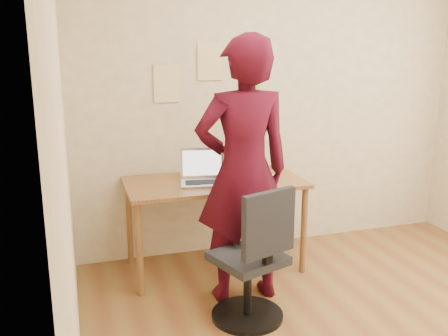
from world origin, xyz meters
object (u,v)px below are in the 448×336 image
object	(u,v)px
desk	(214,191)
laptop	(203,176)
phone	(259,184)
office_chair	(254,266)
person	(243,172)

from	to	relation	value
desk	laptop	bearing A→B (deg)	-169.13
desk	laptop	xyz separation A→B (m)	(-0.10, -0.02, 0.14)
laptop	desk	bearing A→B (deg)	22.56
desk	laptop	distance (m)	0.17
laptop	phone	bearing A→B (deg)	-14.01
office_chair	person	bearing A→B (deg)	63.08
office_chair	person	xyz separation A→B (m)	(0.05, 0.36, 0.54)
laptop	person	world-z (taller)	person
laptop	person	xyz separation A→B (m)	(0.16, -0.50, 0.14)
phone	desk	bearing A→B (deg)	110.54
office_chair	person	size ratio (longest dim) A/B	0.50
phone	person	distance (m)	0.43
laptop	phone	size ratio (longest dim) A/B	2.79
desk	laptop	world-z (taller)	laptop
office_chair	phone	bearing A→B (deg)	47.40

